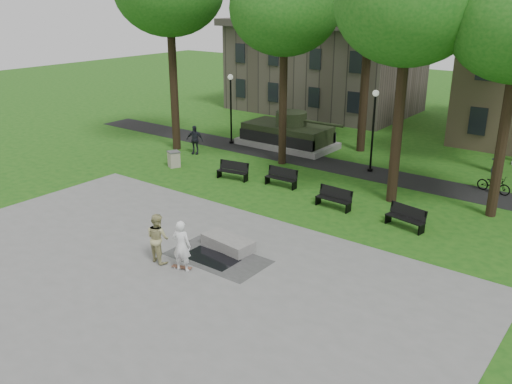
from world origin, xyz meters
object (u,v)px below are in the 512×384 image
concrete_block (228,243)px  friend_watching (158,238)px  skateboarder (182,246)px  trash_bin (174,159)px  park_bench_0 (233,170)px  cyclist (495,178)px

concrete_block → friend_watching: friend_watching is taller
skateboarder → trash_bin: bearing=-59.7°
skateboarder → friend_watching: (-1.25, -0.01, -0.02)m
trash_bin → park_bench_0: bearing=4.8°
skateboarder → trash_bin: skateboarder is taller
cyclist → park_bench_0: 13.77m
concrete_block → cyclist: cyclist is taller
friend_watching → cyclist: cyclist is taller
park_bench_0 → concrete_block: bearing=-61.8°
concrete_block → cyclist: size_ratio=1.10×
friend_watching → trash_bin: (-8.34, 9.07, -0.51)m
concrete_block → trash_bin: trash_bin is taller
trash_bin → cyclist: bearing=22.5°
park_bench_0 → friend_watching: bearing=-76.5°
trash_bin → skateboarder: bearing=-43.4°
concrete_block → skateboarder: skateboarder is taller
skateboarder → trash_bin: (-9.59, 9.06, -0.53)m
skateboarder → park_bench_0: (-5.29, 9.42, -0.49)m
skateboarder → park_bench_0: bearing=-77.0°
cyclist → park_bench_0: cyclist is taller
cyclist → trash_bin: bearing=123.9°
friend_watching → trash_bin: 12.33m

